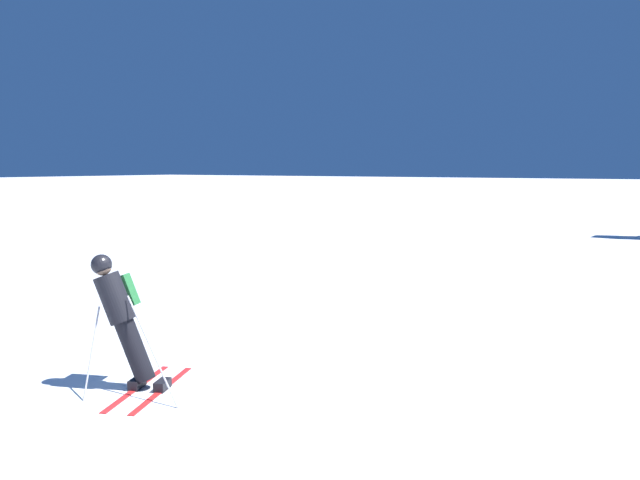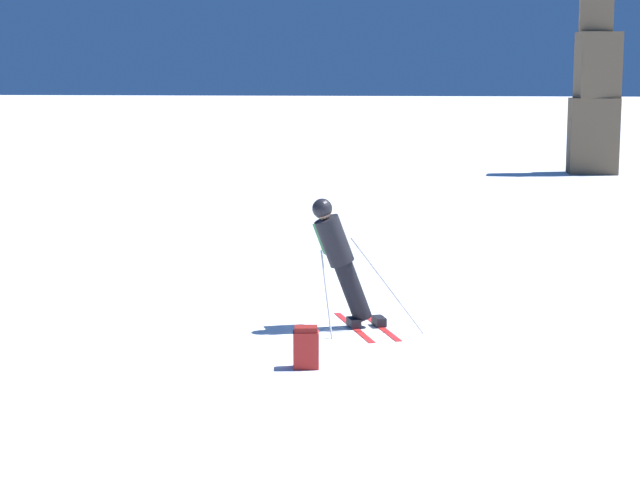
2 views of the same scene
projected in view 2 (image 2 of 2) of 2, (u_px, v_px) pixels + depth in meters
ground_plane at (434, 329)px, 14.51m from camera, size 300.00×300.00×0.00m
skier at (339, 255)px, 14.40m from camera, size 1.59×1.82×1.83m
rock_pillar at (595, 83)px, 36.52m from camera, size 1.63×1.43×7.42m
spare_backpack at (306, 348)px, 12.55m from camera, size 0.33×0.26×0.50m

